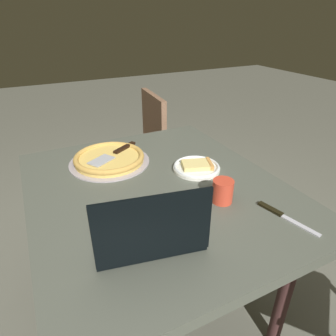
# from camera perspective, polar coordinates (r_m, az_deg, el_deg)

# --- Properties ---
(ground_plane) EXTENTS (12.00, 12.00, 0.00)m
(ground_plane) POSITION_cam_1_polar(r_m,az_deg,el_deg) (1.71, -1.68, -25.34)
(ground_plane) COLOR #656558
(dining_table) EXTENTS (1.14, 0.99, 0.74)m
(dining_table) POSITION_cam_1_polar(r_m,az_deg,el_deg) (1.24, -2.11, -6.82)
(dining_table) COLOR #4C5045
(dining_table) RESTS_ON ground_plane
(laptop) EXTENTS (0.30, 0.37, 0.22)m
(laptop) POSITION_cam_1_polar(r_m,az_deg,el_deg) (0.91, -3.92, -12.07)
(laptop) COLOR black
(laptop) RESTS_ON dining_table
(pizza_plate) EXTENTS (0.21, 0.21, 0.04)m
(pizza_plate) POSITION_cam_1_polar(r_m,az_deg,el_deg) (1.32, 5.66, 0.23)
(pizza_plate) COLOR white
(pizza_plate) RESTS_ON dining_table
(pizza_tray) EXTENTS (0.38, 0.38, 0.04)m
(pizza_tray) POSITION_cam_1_polar(r_m,az_deg,el_deg) (1.40, -11.40, 1.83)
(pizza_tray) COLOR #A2989E
(pizza_tray) RESTS_ON dining_table
(table_knife) EXTENTS (0.23, 0.07, 0.01)m
(table_knife) POSITION_cam_1_polar(r_m,az_deg,el_deg) (1.11, 21.25, -8.53)
(table_knife) COLOR #B6B6C0
(table_knife) RESTS_ON dining_table
(drink_cup) EXTENTS (0.08, 0.08, 0.09)m
(drink_cup) POSITION_cam_1_polar(r_m,az_deg,el_deg) (1.10, 10.65, -4.41)
(drink_cup) COLOR #C93F29
(drink_cup) RESTS_ON dining_table
(chair_far) EXTENTS (0.46, 0.46, 0.89)m
(chair_far) POSITION_cam_1_polar(r_m,az_deg,el_deg) (2.11, -5.67, 3.65)
(chair_far) COLOR brown
(chair_far) RESTS_ON ground_plane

